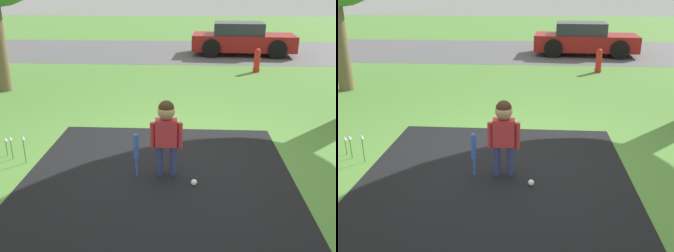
% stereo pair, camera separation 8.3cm
% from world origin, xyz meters
% --- Properties ---
extents(ground_plane, '(60.00, 60.00, 0.00)m').
position_xyz_m(ground_plane, '(0.00, 0.00, 0.00)').
color(ground_plane, '#518438').
extents(street_strip, '(40.00, 6.00, 0.01)m').
position_xyz_m(street_strip, '(0.00, 10.01, 0.00)').
color(street_strip, '#59595B').
rests_on(street_strip, ground).
extents(child, '(0.43, 0.23, 1.06)m').
position_xyz_m(child, '(-0.12, -0.78, 0.69)').
color(child, navy).
rests_on(child, ground).
extents(baseball_bat, '(0.07, 0.07, 0.62)m').
position_xyz_m(baseball_bat, '(-0.52, -0.84, 0.40)').
color(baseball_bat, blue).
rests_on(baseball_bat, ground).
extents(sports_ball, '(0.08, 0.08, 0.08)m').
position_xyz_m(sports_ball, '(0.26, -1.05, 0.04)').
color(sports_ball, white).
rests_on(sports_ball, ground).
extents(fire_hydrant, '(0.25, 0.22, 0.71)m').
position_xyz_m(fire_hydrant, '(2.21, 6.06, 0.35)').
color(fire_hydrant, red).
rests_on(fire_hydrant, ground).
extents(parked_car, '(3.91, 2.06, 1.20)m').
position_xyz_m(parked_car, '(2.15, 9.23, 0.58)').
color(parked_car, maroon).
rests_on(parked_car, ground).
extents(flower_bed, '(0.67, 0.36, 0.44)m').
position_xyz_m(flower_bed, '(-2.57, -0.50, 0.28)').
color(flower_bed, '#38702D').
rests_on(flower_bed, ground).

